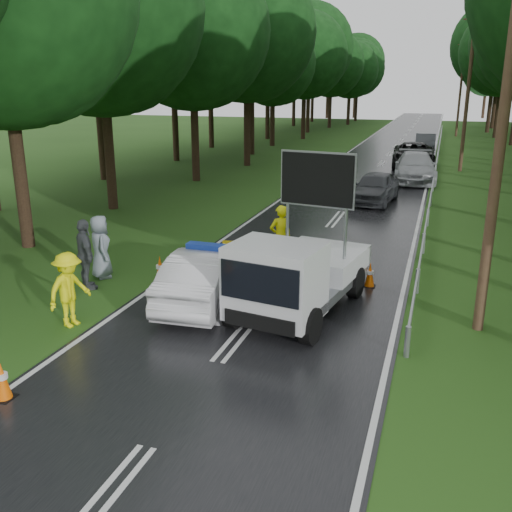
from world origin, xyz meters
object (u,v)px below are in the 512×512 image
at_px(police_sedan, 208,276).
at_px(work_truck, 296,275).
at_px(officer, 280,237).
at_px(civilian, 293,279).
at_px(barrier, 266,251).
at_px(queue_car_third, 414,155).
at_px(queue_car_second, 415,167).
at_px(queue_car_fourth, 425,143).
at_px(queue_car_first, 375,187).

height_order(police_sedan, work_truck, work_truck).
xyz_separation_m(officer, civilian, (1.31, -3.56, -0.06)).
distance_m(police_sedan, barrier, 2.56).
height_order(work_truck, barrier, work_truck).
bearing_deg(queue_car_third, queue_car_second, -89.45).
relative_size(officer, queue_car_fourth, 0.44).
relative_size(work_truck, queue_car_second, 0.90).
relative_size(work_truck, barrier, 1.99).
bearing_deg(officer, civilian, 69.77).
relative_size(work_truck, officer, 2.57).
distance_m(queue_car_first, queue_car_fourth, 22.16).
height_order(queue_car_first, queue_car_second, queue_car_second).
bearing_deg(queue_car_fourth, officer, -96.97).
bearing_deg(queue_car_third, work_truck, -96.23).
xyz_separation_m(barrier, civilian, (1.48, -2.56, 0.13)).
distance_m(police_sedan, queue_car_first, 14.70).
relative_size(barrier, queue_car_second, 0.45).
xyz_separation_m(civilian, queue_car_fourth, (1.77, 36.71, -0.20)).
height_order(barrier, queue_car_fourth, queue_car_fourth).
bearing_deg(queue_car_first, barrier, -92.01).
distance_m(officer, civilian, 3.79).
height_order(officer, queue_car_second, officer).
xyz_separation_m(queue_car_second, queue_car_third, (-0.43, 6.00, -0.00)).
height_order(work_truck, civilian, work_truck).
height_order(barrier, queue_car_first, queue_car_first).
bearing_deg(queue_car_first, civilian, -84.81).
height_order(queue_car_third, queue_car_fourth, queue_car_third).
distance_m(barrier, officer, 1.03).
height_order(officer, queue_car_first, officer).
xyz_separation_m(queue_car_second, queue_car_fourth, (0.00, 15.15, -0.08)).
height_order(police_sedan, officer, officer).
relative_size(police_sedan, work_truck, 0.88).
height_order(police_sedan, queue_car_fourth, police_sedan).
bearing_deg(work_truck, civilian, -124.48).
distance_m(barrier, queue_car_second, 19.28).
bearing_deg(work_truck, barrier, 131.01).
xyz_separation_m(work_truck, queue_car_fourth, (1.71, 36.65, -0.31)).
distance_m(work_truck, queue_car_third, 27.52).
xyz_separation_m(civilian, queue_car_second, (1.77, 21.56, -0.12)).
bearing_deg(queue_car_fourth, queue_car_first, -95.50).
height_order(work_truck, queue_car_first, work_truck).
height_order(police_sedan, civilian, civilian).
bearing_deg(queue_car_fourth, work_truck, -94.33).
distance_m(police_sedan, work_truck, 2.37).
distance_m(officer, queue_car_first, 11.16).
distance_m(work_truck, civilian, 0.14).
height_order(queue_car_first, queue_car_fourth, queue_car_fourth).
bearing_deg(queue_car_first, officer, -91.89).
height_order(police_sedan, queue_car_third, queue_car_third).
relative_size(police_sedan, queue_car_third, 0.77).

